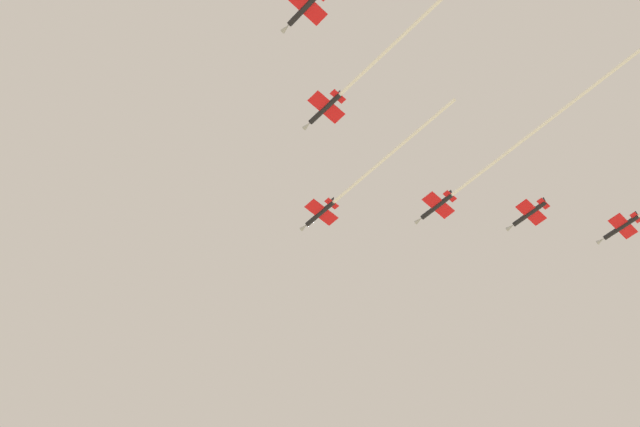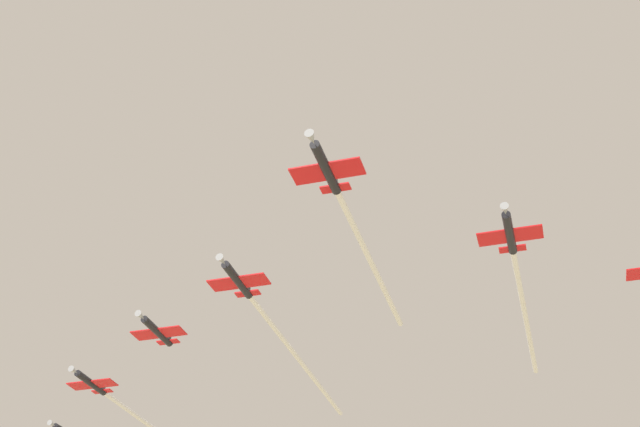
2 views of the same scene
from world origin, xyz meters
name	(u,v)px [view 2 (image 2 of 2)]	position (x,y,z in m)	size (l,w,h in m)	color
jet_lead	(353,224)	(-9.06, -14.06, 140.60)	(51.36, 11.10, 2.57)	black
jet_port_inner	(519,285)	(-36.27, 1.81, 141.32)	(57.15, 11.91, 2.57)	black
jet_starboard_inner	(279,334)	(-34.38, -37.29, 139.88)	(65.13, 13.02, 2.57)	black
jet_starboard_outer	(157,331)	(-26.86, -55.92, 140.69)	(12.41, 9.15, 2.57)	black
jet_port_trail	(125,408)	(-51.62, -79.06, 139.13)	(52.39, 11.24, 2.57)	black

